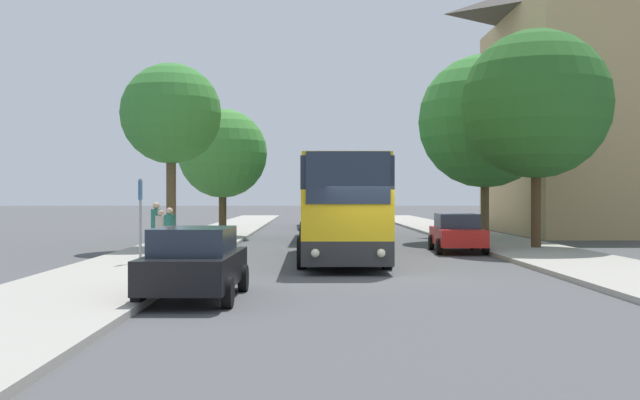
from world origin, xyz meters
name	(u,v)px	position (x,y,z in m)	size (l,w,h in m)	color
ground_plane	(373,277)	(0.00, 0.00, 0.00)	(300.00, 300.00, 0.00)	#4C4C4F
sidewalk_left	(116,275)	(-7.00, 0.00, 0.07)	(4.00, 120.00, 0.15)	#A39E93
sidewalk_right	(626,274)	(7.00, 0.00, 0.07)	(4.00, 120.00, 0.15)	#A39E93
bus_front	(340,207)	(-0.68, 5.48, 1.86)	(2.91, 10.92, 3.48)	#2D2D2D
bus_middle	(329,203)	(-0.72, 18.47, 1.86)	(2.95, 11.00, 3.48)	silver
bus_rear	(323,203)	(-0.77, 33.32, 1.72)	(3.04, 11.25, 3.20)	#2D519E
parked_car_left_curb	(195,262)	(-4.20, -4.32, 0.80)	(2.07, 4.27, 1.56)	black
parked_car_right_near	(457,232)	(4.13, 9.15, 0.79)	(2.13, 4.43, 1.53)	red
bus_stop_sign	(140,211)	(-7.00, 2.86, 1.77)	(0.08, 0.45, 2.62)	gray
pedestrian_waiting_near	(161,234)	(-6.74, 4.76, 0.96)	(0.36, 0.36, 1.62)	#23232D
pedestrian_waiting_far	(156,228)	(-7.08, 5.67, 1.10)	(0.36, 0.36, 1.86)	#23232D
pedestrian_walking_back	(170,235)	(-6.12, 2.99, 1.02)	(0.36, 0.36, 1.72)	#23232D
tree_left_near	(171,114)	(-7.46, 10.52, 5.61)	(4.15, 4.15, 7.57)	brown
tree_left_far	(223,154)	(-6.29, 18.64, 4.45)	(4.65, 4.65, 6.64)	#513D23
tree_right_near	(536,104)	(7.46, 9.75, 5.95)	(6.03, 6.03, 8.83)	#47331E
tree_right_mid	(485,121)	(6.80, 15.80, 5.87)	(6.49, 6.49, 8.97)	brown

